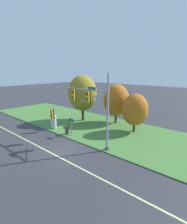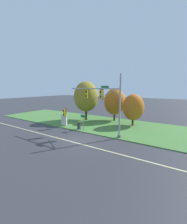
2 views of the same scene
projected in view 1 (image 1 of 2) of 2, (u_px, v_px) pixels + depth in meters
The scene contains 11 objects.
ground_plane at pixel (62, 150), 18.60m from camera, with size 160.00×160.00×0.00m, color #333338.
lane_stripe at pixel (52, 154), 17.72m from camera, with size 36.00×0.16×0.01m, color beige.
grass_verge at pixel (108, 130), 24.60m from camera, with size 48.00×11.50×0.10m, color #477A38.
traffic_signal_mast at pixel (92, 104), 18.60m from camera, with size 7.83×0.49×7.88m.
pedestrian_signal_near_kerb at pixel (52, 115), 23.70m from camera, with size 0.46×0.55×3.03m.
route_sign_post at pixel (71, 124), 22.04m from camera, with size 0.84×0.08×2.32m.
tree_nearest_road at pixel (83, 93), 28.07m from camera, with size 4.60×4.60×7.39m.
tree_left_of_mast at pixel (116, 100), 26.97m from camera, with size 3.96×3.96×6.08m.
tree_behind_signpost at pixel (135, 110), 23.08m from camera, with size 3.43×3.43×5.18m.
info_kiosk at pixel (53, 122), 25.05m from camera, with size 1.10×0.24×1.90m.
trash_bin at pixel (67, 131), 22.71m from camera, with size 0.56×0.56×0.93m.
Camera 1 is at (13.87, -10.60, 8.29)m, focal length 28.00 mm.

